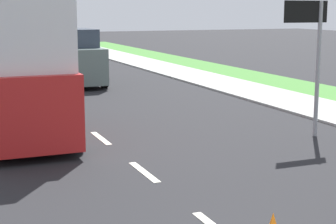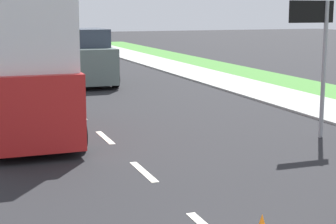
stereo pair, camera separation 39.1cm
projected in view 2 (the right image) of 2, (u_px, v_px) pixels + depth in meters
name	position (u px, v px, depth m)	size (l,w,h in m)	color
ground_plane	(38.00, 78.00, 24.62)	(96.00, 96.00, 0.00)	black
sidewalk_right	(327.00, 110.00, 16.90)	(2.40, 72.00, 0.14)	#9E9E99
lane_center_line	(27.00, 69.00, 28.49)	(0.14, 46.40, 0.01)	silver
lane_direction_sign	(316.00, 36.00, 12.83)	(1.16, 0.11, 3.20)	gray
delivery_truck	(25.00, 72.00, 12.67)	(2.16, 4.60, 3.54)	red
car_outgoing_far	(87.00, 59.00, 22.38)	(1.89, 4.05, 2.24)	slate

